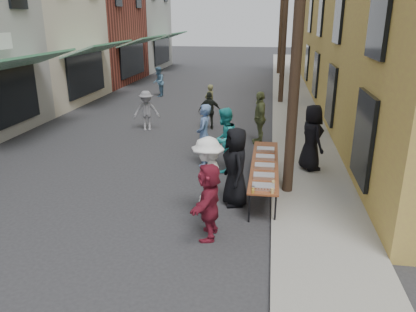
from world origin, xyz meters
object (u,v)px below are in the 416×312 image
(catering_tray_sausage, at_px, (263,187))
(guest_front_a, at_px, (235,167))
(utility_pole_mid, at_px, (285,15))
(guest_front_c, at_px, (224,140))
(utility_pole_near, at_px, (299,13))
(server, at_px, (312,138))
(utility_pole_far, at_px, (281,16))
(serving_table, at_px, (265,165))

(catering_tray_sausage, height_order, guest_front_a, guest_front_a)
(utility_pole_mid, height_order, guest_front_c, utility_pole_mid)
(utility_pole_near, distance_m, server, 3.90)
(utility_pole_far, bearing_deg, server, -88.20)
(serving_table, bearing_deg, catering_tray_sausage, -90.00)
(utility_pole_far, relative_size, guest_front_c, 4.66)
(utility_pole_mid, height_order, guest_front_a, utility_pole_mid)
(utility_pole_far, distance_m, guest_front_a, 25.10)
(utility_pole_far, height_order, server, utility_pole_far)
(utility_pole_far, height_order, guest_front_c, utility_pole_far)
(utility_pole_far, height_order, serving_table, utility_pole_far)
(guest_front_a, bearing_deg, catering_tray_sausage, 25.01)
(utility_pole_near, bearing_deg, utility_pole_far, 90.00)
(guest_front_a, distance_m, guest_front_c, 2.30)
(serving_table, bearing_deg, utility_pole_far, 88.53)
(guest_front_a, xyz_separation_m, server, (2.00, 2.54, 0.09))
(utility_pole_far, distance_m, catering_tray_sausage, 25.77)
(utility_pole_near, distance_m, guest_front_c, 4.23)
(utility_pole_mid, relative_size, guest_front_a, 4.60)
(serving_table, height_order, catering_tray_sausage, catering_tray_sausage)
(utility_pole_near, xyz_separation_m, utility_pole_mid, (0.00, 12.00, 0.00))
(serving_table, bearing_deg, guest_front_c, 134.01)
(utility_pole_near, distance_m, utility_pole_mid, 12.00)
(utility_pole_near, xyz_separation_m, guest_front_a, (-1.31, -0.82, -3.52))
(utility_pole_far, distance_m, guest_front_c, 22.93)
(catering_tray_sausage, bearing_deg, utility_pole_near, 67.65)
(catering_tray_sausage, distance_m, server, 3.48)
(catering_tray_sausage, relative_size, server, 0.26)
(utility_pole_near, relative_size, guest_front_a, 4.60)
(server, bearing_deg, utility_pole_mid, -18.49)
(utility_pole_mid, distance_m, serving_table, 12.45)
(catering_tray_sausage, xyz_separation_m, server, (1.31, 3.21, 0.28))
(utility_pole_far, relative_size, catering_tray_sausage, 18.00)
(guest_front_a, bearing_deg, utility_pole_near, 101.40)
(utility_pole_mid, xyz_separation_m, server, (0.70, -10.28, -3.43))
(utility_pole_near, relative_size, utility_pole_mid, 1.00)
(utility_pole_near, height_order, serving_table, utility_pole_near)
(server, bearing_deg, utility_pole_far, -20.58)
(utility_pole_near, height_order, catering_tray_sausage, utility_pole_near)
(utility_pole_far, bearing_deg, catering_tray_sausage, -91.38)
(utility_pole_near, height_order, server, utility_pole_near)
(utility_pole_mid, height_order, utility_pole_far, same)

